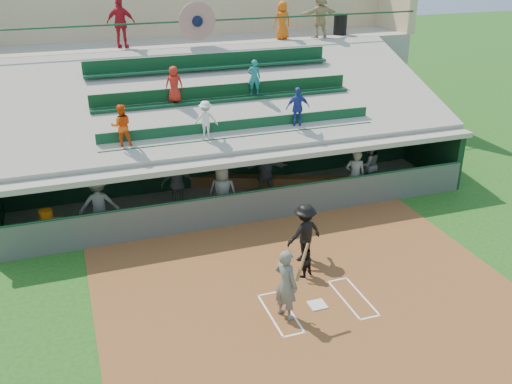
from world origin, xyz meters
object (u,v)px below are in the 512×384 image
object	(u,v)px
batter_at_plate	(286,284)
white_table	(51,230)
home_plate	(317,305)
catcher	(304,258)
water_cooler	(46,216)
trash_bin	(340,24)

from	to	relation	value
batter_at_plate	white_table	size ratio (longest dim) A/B	2.75
home_plate	catcher	world-z (taller)	catcher
catcher	water_cooler	bearing A→B (deg)	-54.25
home_plate	batter_at_plate	size ratio (longest dim) A/B	0.22
water_cooler	white_table	bearing A→B (deg)	35.53
trash_bin	home_plate	bearing A→B (deg)	-117.92
catcher	water_cooler	xyz separation A→B (m)	(-6.66, 4.44, 0.29)
batter_at_plate	water_cooler	xyz separation A→B (m)	(-5.50, 6.00, -0.10)
trash_bin	water_cooler	bearing A→B (deg)	-152.14
home_plate	white_table	world-z (taller)	white_table
home_plate	water_cooler	bearing A→B (deg)	137.71
water_cooler	home_plate	bearing A→B (deg)	-42.29
batter_at_plate	water_cooler	bearing A→B (deg)	132.50
white_table	water_cooler	bearing A→B (deg)	-130.95
home_plate	catcher	size ratio (longest dim) A/B	0.39
batter_at_plate	trash_bin	distance (m)	15.70
home_plate	trash_bin	bearing A→B (deg)	62.08
catcher	water_cooler	size ratio (longest dim) A/B	2.73
home_plate	batter_at_plate	xyz separation A→B (m)	(-0.95, -0.14, 0.93)
home_plate	catcher	bearing A→B (deg)	81.44
white_table	catcher	bearing A→B (deg)	-20.77
batter_at_plate	catcher	bearing A→B (deg)	53.44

